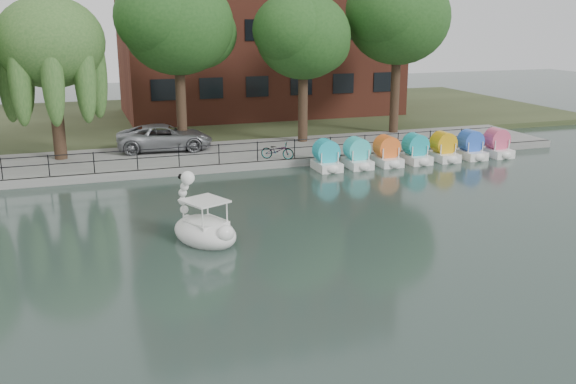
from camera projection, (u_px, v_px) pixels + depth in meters
ground_plane at (314, 265)px, 20.11m from camera, size 120.00×120.00×0.00m
promenade at (208, 156)px, 34.66m from camera, size 40.00×6.00×0.40m
kerb at (220, 168)px, 31.96m from camera, size 40.00×0.25×0.40m
land_strip at (169, 119)px, 47.44m from camera, size 60.00×22.00×0.36m
railing at (219, 149)px, 31.89m from camera, size 32.00×0.05×1.00m
willow_mid at (50, 43)px, 31.63m from camera, size 5.32×5.32×8.15m
broadleaf_center at (178, 25)px, 34.34m from camera, size 6.00×6.00×9.25m
broadleaf_right at (303, 37)px, 36.23m from camera, size 5.40×5.40×8.32m
broadleaf_far at (398, 18)px, 38.89m from camera, size 6.30×6.30×9.71m
minivan at (165, 135)px, 35.05m from camera, size 3.26×6.15×1.65m
bicycle at (277, 150)px, 32.98m from camera, size 1.38×1.79×1.00m
swan_boat at (204, 227)px, 22.19m from camera, size 2.71×3.22×2.34m
pedal_boat_row at (416, 151)px, 33.97m from camera, size 11.35×1.70×1.40m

